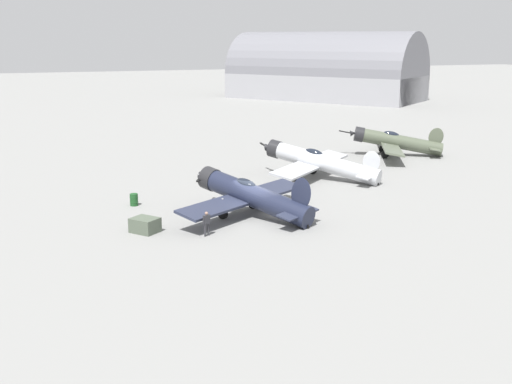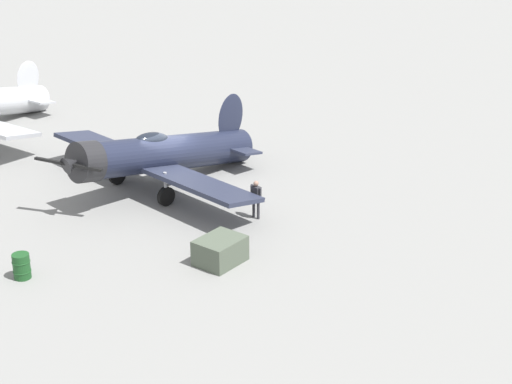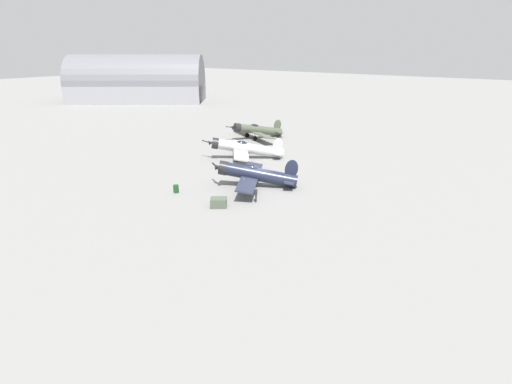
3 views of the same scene
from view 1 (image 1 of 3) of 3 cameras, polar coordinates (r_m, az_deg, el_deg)
name	(u,v)px [view 1 (image 1 of 3)]	position (r m, az deg, el deg)	size (l,w,h in m)	color
ground_plane	(256,218)	(43.15, 0.00, -2.32)	(400.00, 400.00, 0.00)	gray
airplane_foreground	(250,195)	(43.06, -0.52, -0.29)	(9.85, 11.02, 3.45)	#1E2338
airplane_mid_apron	(319,162)	(54.93, 5.69, 2.73)	(10.20, 10.67, 3.22)	#B7BABF
airplane_far_line	(394,141)	(67.12, 12.41, 4.49)	(12.51, 9.96, 3.12)	#4C5442
ground_crew_mechanic	(207,221)	(39.05, -4.49, -2.66)	(0.38, 0.56, 1.56)	#2D2D33
equipment_crate	(145,225)	(40.44, -10.01, -2.96)	(2.11, 2.05, 0.92)	#4C5647
fuel_drum	(134,200)	(46.95, -10.98, -0.69)	(0.62, 0.62, 0.89)	#19471E
distant_hangar	(325,77)	(128.68, 6.25, 10.29)	(39.74, 35.55, 16.56)	#939399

